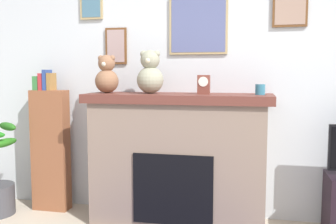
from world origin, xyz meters
TOP-DOWN VIEW (x-y plane):
  - back_wall at (-0.00, 2.00)m, footprint 5.20×0.15m
  - fireplace at (-0.23, 1.67)m, footprint 1.69×0.59m
  - bookshelf at (-1.57, 1.74)m, footprint 0.37×0.16m
  - candle_jar at (0.50, 1.65)m, footprint 0.09×0.09m
  - mantel_clock at (0.01, 1.65)m, footprint 0.11×0.08m
  - teddy_bear_grey at (-0.91, 1.65)m, footprint 0.22×0.22m
  - teddy_bear_brown at (-0.49, 1.65)m, footprint 0.25×0.25m

SIDE VIEW (x-z plane):
  - fireplace at x=-0.23m, z-range 0.01..1.22m
  - bookshelf at x=-1.57m, z-range -0.07..1.37m
  - candle_jar at x=0.50m, z-range 1.22..1.31m
  - mantel_clock at x=0.01m, z-range 1.22..1.39m
  - back_wall at x=0.00m, z-range 0.01..2.61m
  - teddy_bear_grey at x=-0.91m, z-range 1.20..1.56m
  - teddy_bear_brown at x=-0.49m, z-range 1.20..1.59m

